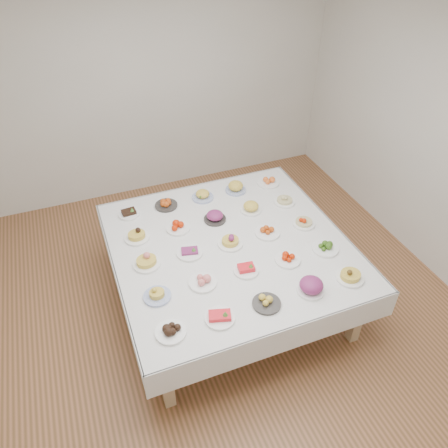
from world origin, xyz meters
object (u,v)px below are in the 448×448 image
object	(u,v)px
display_table	(230,249)
dish_24	(268,180)
dish_0	(170,329)
dish_12	(230,239)

from	to	relation	value
display_table	dish_24	size ratio (longest dim) A/B	8.92
display_table	dish_24	xyz separation A→B (m)	(0.79, 0.80, 0.12)
display_table	dish_0	size ratio (longest dim) A/B	9.23
dish_0	dish_12	xyz separation A→B (m)	(0.80, 0.78, 0.02)
display_table	dish_12	distance (m)	0.14
dish_0	dish_24	distance (m)	2.25
display_table	dish_12	bearing A→B (deg)	-85.77
dish_24	display_table	bearing A→B (deg)	-134.57
display_table	dish_0	world-z (taller)	dish_0
display_table	dish_12	xyz separation A→B (m)	(0.00, -0.01, 0.14)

